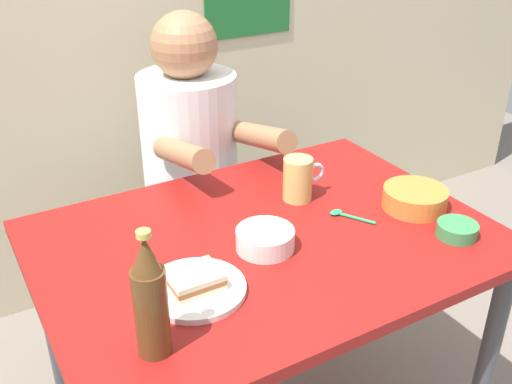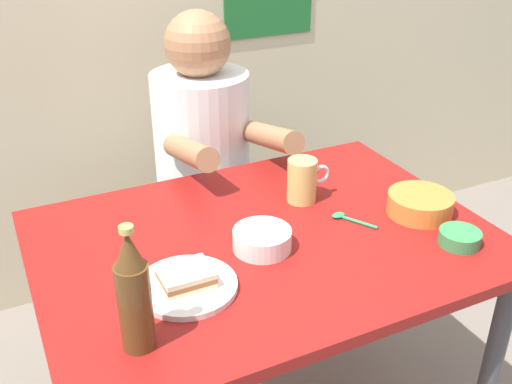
{
  "view_description": "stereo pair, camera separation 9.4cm",
  "coord_description": "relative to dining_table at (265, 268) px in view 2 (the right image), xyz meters",
  "views": [
    {
      "loc": [
        -0.64,
        -1.07,
        1.52
      ],
      "look_at": [
        0.0,
        0.05,
        0.84
      ],
      "focal_mm": 41.83,
      "sensor_mm": 36.0,
      "label": 1
    },
    {
      "loc": [
        -0.56,
        -1.11,
        1.52
      ],
      "look_at": [
        0.0,
        0.05,
        0.84
      ],
      "focal_mm": 41.83,
      "sensor_mm": 36.0,
      "label": 2
    }
  ],
  "objects": [
    {
      "name": "soup_bowl_orange",
      "position": [
        0.42,
        -0.07,
        0.12
      ],
      "size": [
        0.17,
        0.17,
        0.05
      ],
      "color": "orange",
      "rests_on": "dining_table"
    },
    {
      "name": "sandwich",
      "position": [
        -0.25,
        -0.12,
        0.13
      ],
      "size": [
        0.11,
        0.09,
        0.04
      ],
      "color": "beige",
      "rests_on": "plate_orange"
    },
    {
      "name": "dip_bowl_green",
      "position": [
        0.41,
        -0.23,
        0.11
      ],
      "size": [
        0.1,
        0.1,
        0.03
      ],
      "color": "#388C4C",
      "rests_on": "dining_table"
    },
    {
      "name": "dining_table",
      "position": [
        0.0,
        0.0,
        0.0
      ],
      "size": [
        1.1,
        0.8,
        0.74
      ],
      "color": "maroon",
      "rests_on": "ground"
    },
    {
      "name": "beer_bottle",
      "position": [
        -0.38,
        -0.24,
        0.21
      ],
      "size": [
        0.06,
        0.06,
        0.26
      ],
      "color": "#593819",
      "rests_on": "dining_table"
    },
    {
      "name": "person_seated",
      "position": [
        0.08,
        0.62,
        0.12
      ],
      "size": [
        0.33,
        0.56,
        0.72
      ],
      "color": "white",
      "rests_on": "stool"
    },
    {
      "name": "rice_bowl_white",
      "position": [
        -0.03,
        -0.05,
        0.12
      ],
      "size": [
        0.14,
        0.14,
        0.05
      ],
      "color": "silver",
      "rests_on": "dining_table"
    },
    {
      "name": "plate_orange",
      "position": [
        -0.25,
        -0.12,
        0.1
      ],
      "size": [
        0.22,
        0.22,
        0.01
      ],
      "primitive_type": "cylinder",
      "color": "silver",
      "rests_on": "dining_table"
    },
    {
      "name": "beer_mug",
      "position": [
        0.18,
        0.12,
        0.15
      ],
      "size": [
        0.13,
        0.08,
        0.12
      ],
      "color": "#D1BC66",
      "rests_on": "dining_table"
    },
    {
      "name": "stool",
      "position": [
        0.08,
        0.63,
        -0.3
      ],
      "size": [
        0.34,
        0.34,
        0.45
      ],
      "color": "#4C4C51",
      "rests_on": "ground"
    },
    {
      "name": "spoon",
      "position": [
        0.23,
        -0.02,
        0.1
      ],
      "size": [
        0.08,
        0.11,
        0.01
      ],
      "color": "#26A559",
      "rests_on": "dining_table"
    }
  ]
}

